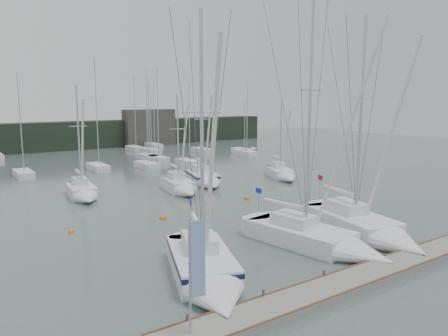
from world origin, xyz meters
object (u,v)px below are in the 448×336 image
object	(u,v)px
buoy_b	(247,199)
sailboat_near_right	(372,231)
buoy_a	(163,218)
buoy_c	(71,232)
sailboat_mid_c	(182,187)
sailboat_mid_e	(283,175)
sailboat_mid_d	(205,179)
dock_banner	(195,266)
sailboat_mid_b	(83,193)
sailboat_near_center	(328,243)
sailboat_near_left	(208,275)

from	to	relation	value
buoy_b	sailboat_near_right	bearing A→B (deg)	-91.52
buoy_a	buoy_c	bearing A→B (deg)	175.95
sailboat_mid_c	sailboat_mid_e	size ratio (longest dim) A/B	1.05
sailboat_near_right	sailboat_mid_e	bearing A→B (deg)	74.70
sailboat_mid_d	buoy_c	bearing A→B (deg)	-136.57
buoy_a	buoy_c	xyz separation A→B (m)	(-6.95, 0.49, 0.00)
sailboat_mid_e	dock_banner	xyz separation A→B (m)	(-25.69, -23.52, 2.59)
sailboat_near_right	buoy_c	world-z (taller)	sailboat_near_right
sailboat_near_right	buoy_a	size ratio (longest dim) A/B	26.48
sailboat_mid_d	sailboat_mid_b	bearing A→B (deg)	-168.12
sailboat_near_center	dock_banner	bearing A→B (deg)	-170.68
sailboat_near_center	sailboat_mid_e	size ratio (longest dim) A/B	1.69
sailboat_near_right	buoy_c	bearing A→B (deg)	152.05
sailboat_near_left	dock_banner	world-z (taller)	sailboat_near_left
sailboat_mid_e	buoy_b	xyz separation A→B (m)	(-9.41, -5.54, -0.51)
sailboat_mid_b	dock_banner	bearing A→B (deg)	-90.82
sailboat_mid_e	buoy_b	distance (m)	10.93
sailboat_near_left	sailboat_near_center	size ratio (longest dim) A/B	0.88
sailboat_mid_c	buoy_c	xyz separation A→B (m)	(-12.63, -6.81, -0.55)
sailboat_mid_e	buoy_a	xyz separation A→B (m)	(-18.89, -7.11, -0.51)
sailboat_near_center	buoy_c	xyz separation A→B (m)	(-12.01, 12.91, -0.56)
sailboat_near_center	dock_banner	distance (m)	12.76
sailboat_near_left	buoy_c	world-z (taller)	sailboat_near_left
buoy_b	sailboat_near_left	bearing A→B (deg)	-133.29
sailboat_mid_e	dock_banner	distance (m)	34.92
sailboat_near_center	sailboat_mid_b	distance (m)	24.02
sailboat_near_right	sailboat_mid_c	xyz separation A→B (m)	(-3.43, 19.86, -0.05)
sailboat_mid_d	sailboat_mid_c	bearing A→B (deg)	-137.77
buoy_b	sailboat_mid_b	bearing A→B (deg)	145.81
sailboat_mid_c	sailboat_mid_e	bearing A→B (deg)	10.21
sailboat_near_center	buoy_b	xyz separation A→B (m)	(4.43, 13.99, -0.56)
sailboat_mid_d	sailboat_near_right	bearing A→B (deg)	-76.15
sailboat_mid_c	sailboat_mid_e	xyz separation A→B (m)	(13.21, -0.19, -0.04)
buoy_b	dock_banner	world-z (taller)	dock_banner
sailboat_near_center	dock_banner	world-z (taller)	sailboat_near_center
sailboat_near_right	buoy_b	distance (m)	14.15
sailboat_near_left	sailboat_mid_e	xyz separation A→B (m)	(22.67, 19.62, -0.11)
sailboat_mid_c	buoy_a	bearing A→B (deg)	-116.83
buoy_b	buoy_c	distance (m)	16.47
buoy_c	dock_banner	distance (m)	17.18
sailboat_near_right	dock_banner	bearing A→B (deg)	-155.25
sailboat_near_center	sailboat_mid_d	bearing A→B (deg)	68.55
sailboat_mid_b	buoy_a	xyz separation A→B (m)	(3.15, -10.16, -0.52)
sailboat_near_left	sailboat_near_center	world-z (taller)	sailboat_near_center
sailboat_mid_b	sailboat_near_right	bearing A→B (deg)	-54.65
sailboat_near_right	dock_banner	size ratio (longest dim) A/B	3.45
sailboat_mid_c	buoy_a	xyz separation A→B (m)	(-5.68, -7.30, -0.55)
dock_banner	sailboat_near_left	bearing A→B (deg)	58.48
sailboat_near_left	buoy_b	bearing A→B (deg)	67.48
sailboat_near_left	buoy_c	xyz separation A→B (m)	(-3.18, 13.00, -0.62)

